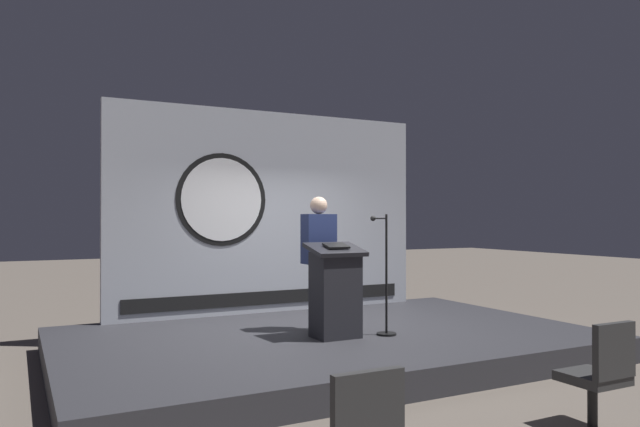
{
  "coord_description": "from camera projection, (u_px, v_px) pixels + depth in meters",
  "views": [
    {
      "loc": [
        -3.47,
        -6.51,
        1.72
      ],
      "look_at": [
        -0.08,
        0.08,
        1.78
      ],
      "focal_mm": 33.34,
      "sensor_mm": 36.0,
      "label": 1
    }
  ],
  "objects": [
    {
      "name": "ground_plane",
      "position": [
        329.0,
        356.0,
        7.37
      ],
      "size": [
        40.0,
        40.0,
        0.0
      ],
      "primitive_type": "plane",
      "color": "#6B6056"
    },
    {
      "name": "speaker_person",
      "position": [
        319.0,
        262.0,
        7.49
      ],
      "size": [
        0.4,
        0.26,
        1.69
      ],
      "color": "black",
      "rests_on": "stage_platform"
    },
    {
      "name": "banner_display",
      "position": [
        270.0,
        212.0,
        9.01
      ],
      "size": [
        4.91,
        0.12,
        3.03
      ],
      "color": "#B2B7C1",
      "rests_on": "stage_platform"
    },
    {
      "name": "audience_chair_left",
      "position": [
        601.0,
        370.0,
        4.8
      ],
      "size": [
        0.44,
        0.45,
        0.89
      ],
      "color": "black",
      "rests_on": "ground"
    },
    {
      "name": "podium",
      "position": [
        335.0,
        291.0,
        7.06
      ],
      "size": [
        0.64,
        0.5,
        1.13
      ],
      "color": "#26262B",
      "rests_on": "stage_platform"
    },
    {
      "name": "stage_platform",
      "position": [
        329.0,
        344.0,
        7.37
      ],
      "size": [
        6.4,
        4.0,
        0.3
      ],
      "primitive_type": "cube",
      "color": "#333338",
      "rests_on": "ground"
    },
    {
      "name": "microphone_stand",
      "position": [
        385.0,
        293.0,
        7.24
      ],
      "size": [
        0.24,
        0.46,
        1.47
      ],
      "color": "black",
      "rests_on": "stage_platform"
    }
  ]
}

